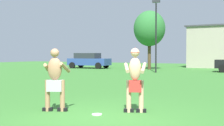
# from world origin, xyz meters

# --- Properties ---
(ground_plane) EXTENTS (80.00, 80.00, 0.00)m
(ground_plane) POSITION_xyz_m (0.00, 0.00, 0.00)
(ground_plane) COLOR #38752D
(player_with_cap) EXTENTS (0.69, 0.73, 1.65)m
(player_with_cap) POSITION_xyz_m (0.39, 0.92, 0.90)
(player_with_cap) COLOR black
(player_with_cap) RESTS_ON ground_plane
(player_in_gray) EXTENTS (0.78, 0.74, 1.64)m
(player_in_gray) POSITION_xyz_m (-1.50, 0.05, 0.86)
(player_in_gray) COLOR black
(player_in_gray) RESTS_ON ground_plane
(frisbee) EXTENTS (0.25, 0.25, 0.03)m
(frisbee) POSITION_xyz_m (-0.28, 0.16, 0.01)
(frisbee) COLOR white
(frisbee) RESTS_ON ground_plane
(car_blue_mid_lot) EXTENTS (4.45, 2.36, 1.58)m
(car_blue_mid_lot) POSITION_xyz_m (-13.95, 20.43, 0.82)
(car_blue_mid_lot) COLOR #2D478C
(car_blue_mid_lot) RESTS_ON ground_plane
(lamp_post) EXTENTS (0.60, 0.24, 5.76)m
(lamp_post) POSITION_xyz_m (-5.15, 16.83, 3.53)
(lamp_post) COLOR black
(lamp_post) RESTS_ON ground_plane
(tree_behind_players) EXTENTS (3.04, 3.04, 5.66)m
(tree_behind_players) POSITION_xyz_m (-7.56, 21.37, 3.92)
(tree_behind_players) COLOR #4C3823
(tree_behind_players) RESTS_ON ground_plane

